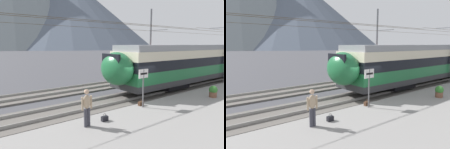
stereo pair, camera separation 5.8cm
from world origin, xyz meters
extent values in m
plane|color=#424247|center=(0.00, 0.00, 0.00)|extent=(400.00, 400.00, 0.00)
cube|color=gray|center=(0.00, -4.28, 0.16)|extent=(120.00, 6.26, 0.32)
cube|color=#5B5651|center=(0.00, 0.87, 0.06)|extent=(120.00, 3.00, 0.12)
cube|color=gray|center=(0.00, 0.16, 0.20)|extent=(120.00, 0.07, 0.16)
cube|color=gray|center=(0.00, 1.59, 0.20)|extent=(120.00, 0.07, 0.16)
cube|color=#5B5651|center=(0.00, 5.61, 0.06)|extent=(120.00, 3.00, 0.12)
cube|color=gray|center=(0.00, 4.89, 0.20)|extent=(120.00, 0.07, 0.16)
cube|color=gray|center=(0.00, 6.33, 0.20)|extent=(120.00, 0.07, 0.16)
cube|color=#2D2D30|center=(12.99, 0.87, 0.92)|extent=(26.59, 2.99, 0.45)
cube|color=#1E6638|center=(12.99, 0.87, 1.57)|extent=(26.59, 2.99, 0.85)
cube|color=black|center=(12.99, 0.87, 2.38)|extent=(26.59, 3.03, 0.75)
cube|color=beige|center=(12.99, 0.87, 3.08)|extent=(26.59, 2.99, 0.65)
cube|color=gray|center=(12.99, 0.87, 3.62)|extent=(26.29, 2.79, 0.45)
cube|color=black|center=(4.75, 0.87, 0.49)|extent=(2.80, 2.39, 0.42)
ellipsoid|color=#1E6638|center=(-0.85, 0.87, 2.27)|extent=(1.80, 2.75, 2.25)
cube|color=black|center=(-1.35, 0.87, 2.70)|extent=(0.16, 1.79, 1.19)
cube|color=black|center=(16.71, 5.61, 0.49)|extent=(2.80, 2.26, 0.42)
ellipsoid|color=maroon|center=(9.79, 5.61, 2.27)|extent=(1.80, 2.60, 2.25)
cube|color=black|center=(9.29, 5.61, 2.70)|extent=(0.16, 1.69, 1.19)
cube|color=slate|center=(11.40, 0.02, 5.50)|extent=(0.10, 2.01, 0.10)
cylinder|color=#473823|center=(11.40, 0.87, 5.25)|extent=(38.50, 0.02, 0.02)
cylinder|color=slate|center=(10.33, 8.00, 4.13)|extent=(0.24, 0.24, 8.25)
cube|color=slate|center=(10.33, 6.80, 5.60)|extent=(0.10, 2.69, 0.10)
cylinder|color=#473823|center=(10.33, 5.61, 5.35)|extent=(38.50, 0.02, 0.02)
cylinder|color=#59595B|center=(-1.08, -1.82, 1.42)|extent=(0.08, 0.08, 2.22)
cube|color=silver|center=(-1.08, -1.82, 2.28)|extent=(0.70, 0.06, 0.50)
cube|color=black|center=(-1.08, -1.85, 2.28)|extent=(0.52, 0.01, 0.10)
cylinder|color=#383842|center=(-5.09, -2.25, 0.73)|extent=(0.14, 0.14, 0.82)
cylinder|color=#383842|center=(-4.93, -2.25, 0.73)|extent=(0.14, 0.14, 0.82)
ellipsoid|color=tan|center=(-5.01, -2.25, 1.45)|extent=(0.36, 0.22, 0.62)
sphere|color=tan|center=(-5.01, -2.25, 1.90)|extent=(0.22, 0.22, 0.22)
cylinder|color=tan|center=(-5.23, -2.25, 1.40)|extent=(0.09, 0.09, 0.58)
cylinder|color=tan|center=(-4.79, -2.25, 1.40)|extent=(0.09, 0.09, 0.58)
cube|color=black|center=(-4.03, -2.19, 0.43)|extent=(0.32, 0.18, 0.23)
torus|color=black|center=(-4.03, -2.19, 0.60)|extent=(0.16, 0.02, 0.16)
cube|color=#472D1E|center=(-0.92, -1.51, 0.44)|extent=(0.32, 0.18, 0.24)
torus|color=#472D1E|center=(-0.92, -1.51, 0.61)|extent=(0.16, 0.02, 0.16)
cylinder|color=brown|center=(4.38, -3.17, 0.50)|extent=(0.48, 0.48, 0.36)
sphere|color=#33752D|center=(4.38, -3.17, 0.84)|extent=(0.54, 0.54, 0.54)
sphere|color=gold|center=(4.38, -3.17, 0.96)|extent=(0.30, 0.30, 0.30)
cone|color=#515B6B|center=(76.57, 175.28, 34.41)|extent=(166.44, 166.44, 68.83)
camera|label=1|loc=(-9.26, -9.63, 3.93)|focal=32.22mm
camera|label=2|loc=(-9.21, -9.66, 3.93)|focal=32.22mm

